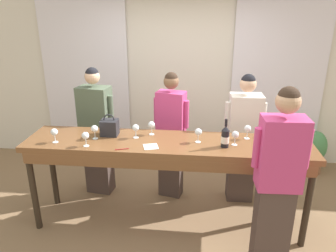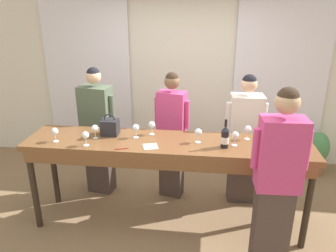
{
  "view_description": "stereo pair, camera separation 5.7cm",
  "coord_description": "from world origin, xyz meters",
  "px_view_note": "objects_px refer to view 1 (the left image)",
  "views": [
    {
      "loc": [
        0.34,
        -3.23,
        2.45
      ],
      "look_at": [
        0.0,
        0.07,
        1.2
      ],
      "focal_mm": 35.0,
      "sensor_mm": 36.0,
      "label": 1
    },
    {
      "loc": [
        0.39,
        -3.23,
        2.45
      ],
      "look_at": [
        0.0,
        0.07,
        1.2
      ],
      "focal_mm": 35.0,
      "sensor_mm": 36.0,
      "label": 2
    }
  ],
  "objects_px": {
    "wine_glass_front_mid": "(235,135)",
    "host_pouring": "(278,179)",
    "guest_cream_sweater": "(243,139)",
    "tasting_bar": "(167,151)",
    "wine_glass_back_right": "(198,132)",
    "wine_glass_front_left": "(95,129)",
    "wine_glass_center_mid": "(248,129)",
    "wine_bottle": "(225,137)",
    "wine_glass_back_left": "(295,145)",
    "wine_glass_front_right": "(152,125)",
    "wine_glass_back_mid": "(85,136)",
    "wine_glass_center_right": "(136,128)",
    "guest_olive_jacket": "(97,132)",
    "potted_plant": "(314,151)",
    "wine_glass_center_left": "(54,132)",
    "guest_pink_top": "(171,134)",
    "handbag": "(110,127)"
  },
  "relations": [
    {
      "from": "wine_glass_back_mid",
      "to": "guest_olive_jacket",
      "type": "height_order",
      "value": "guest_olive_jacket"
    },
    {
      "from": "wine_glass_front_right",
      "to": "tasting_bar",
      "type": "bearing_deg",
      "value": -44.3
    },
    {
      "from": "wine_glass_center_right",
      "to": "guest_cream_sweater",
      "type": "bearing_deg",
      "value": 24.02
    },
    {
      "from": "guest_cream_sweater",
      "to": "wine_glass_center_right",
      "type": "bearing_deg",
      "value": -155.98
    },
    {
      "from": "wine_glass_back_right",
      "to": "guest_pink_top",
      "type": "distance_m",
      "value": 0.76
    },
    {
      "from": "wine_glass_back_left",
      "to": "wine_glass_center_right",
      "type": "bearing_deg",
      "value": 169.92
    },
    {
      "from": "wine_bottle",
      "to": "wine_glass_center_mid",
      "type": "xyz_separation_m",
      "value": [
        0.26,
        0.25,
        0.0
      ]
    },
    {
      "from": "tasting_bar",
      "to": "host_pouring",
      "type": "distance_m",
      "value": 1.18
    },
    {
      "from": "wine_glass_center_right",
      "to": "handbag",
      "type": "bearing_deg",
      "value": 170.76
    },
    {
      "from": "wine_glass_front_mid",
      "to": "wine_glass_back_right",
      "type": "height_order",
      "value": "same"
    },
    {
      "from": "wine_glass_back_left",
      "to": "wine_glass_front_left",
      "type": "bearing_deg",
      "value": 174.04
    },
    {
      "from": "wine_glass_front_left",
      "to": "host_pouring",
      "type": "bearing_deg",
      "value": -14.98
    },
    {
      "from": "wine_glass_front_right",
      "to": "wine_glass_center_right",
      "type": "height_order",
      "value": "same"
    },
    {
      "from": "wine_glass_front_left",
      "to": "wine_glass_center_mid",
      "type": "relative_size",
      "value": 1.0
    },
    {
      "from": "wine_glass_front_left",
      "to": "wine_glass_center_right",
      "type": "bearing_deg",
      "value": 9.49
    },
    {
      "from": "wine_glass_front_right",
      "to": "wine_glass_back_left",
      "type": "xyz_separation_m",
      "value": [
        1.47,
        -0.4,
        -0.0
      ]
    },
    {
      "from": "guest_olive_jacket",
      "to": "host_pouring",
      "type": "height_order",
      "value": "host_pouring"
    },
    {
      "from": "wine_glass_front_right",
      "to": "wine_glass_front_mid",
      "type": "bearing_deg",
      "value": -12.47
    },
    {
      "from": "guest_olive_jacket",
      "to": "guest_cream_sweater",
      "type": "bearing_deg",
      "value": -0.0
    },
    {
      "from": "wine_glass_center_left",
      "to": "host_pouring",
      "type": "bearing_deg",
      "value": -9.06
    },
    {
      "from": "wine_glass_back_left",
      "to": "potted_plant",
      "type": "bearing_deg",
      "value": 64.27
    },
    {
      "from": "wine_glass_center_mid",
      "to": "wine_glass_back_left",
      "type": "distance_m",
      "value": 0.56
    },
    {
      "from": "wine_bottle",
      "to": "wine_glass_back_left",
      "type": "height_order",
      "value": "wine_bottle"
    },
    {
      "from": "wine_bottle",
      "to": "guest_olive_jacket",
      "type": "relative_size",
      "value": 0.18
    },
    {
      "from": "wine_glass_front_mid",
      "to": "host_pouring",
      "type": "distance_m",
      "value": 0.64
    },
    {
      "from": "wine_glass_center_left",
      "to": "wine_glass_back_mid",
      "type": "bearing_deg",
      "value": -9.78
    },
    {
      "from": "guest_cream_sweater",
      "to": "host_pouring",
      "type": "bearing_deg",
      "value": -81.0
    },
    {
      "from": "wine_glass_front_mid",
      "to": "wine_glass_back_mid",
      "type": "xyz_separation_m",
      "value": [
        -1.54,
        -0.19,
        -0.0
      ]
    },
    {
      "from": "wine_glass_back_mid",
      "to": "wine_glass_back_right",
      "type": "bearing_deg",
      "value": 10.79
    },
    {
      "from": "wine_glass_center_mid",
      "to": "host_pouring",
      "type": "distance_m",
      "value": 0.74
    },
    {
      "from": "wine_glass_back_left",
      "to": "guest_olive_jacket",
      "type": "relative_size",
      "value": 0.09
    },
    {
      "from": "wine_glass_center_left",
      "to": "guest_pink_top",
      "type": "bearing_deg",
      "value": 33.24
    },
    {
      "from": "wine_glass_back_left",
      "to": "wine_glass_front_right",
      "type": "bearing_deg",
      "value": 164.73
    },
    {
      "from": "wine_bottle",
      "to": "wine_glass_back_left",
      "type": "relative_size",
      "value": 1.96
    },
    {
      "from": "tasting_bar",
      "to": "wine_glass_back_right",
      "type": "xyz_separation_m",
      "value": [
        0.33,
        0.03,
        0.22
      ]
    },
    {
      "from": "wine_glass_center_right",
      "to": "guest_olive_jacket",
      "type": "bearing_deg",
      "value": 138.72
    },
    {
      "from": "wine_glass_back_mid",
      "to": "host_pouring",
      "type": "height_order",
      "value": "host_pouring"
    },
    {
      "from": "wine_glass_center_mid",
      "to": "wine_glass_back_right",
      "type": "relative_size",
      "value": 1.0
    },
    {
      "from": "wine_bottle",
      "to": "wine_glass_back_left",
      "type": "distance_m",
      "value": 0.68
    },
    {
      "from": "potted_plant",
      "to": "wine_glass_front_mid",
      "type": "bearing_deg",
      "value": -132.69
    },
    {
      "from": "wine_glass_front_right",
      "to": "wine_glass_back_mid",
      "type": "bearing_deg",
      "value": -148.58
    },
    {
      "from": "tasting_bar",
      "to": "guest_pink_top",
      "type": "distance_m",
      "value": 0.64
    },
    {
      "from": "host_pouring",
      "to": "guest_olive_jacket",
      "type": "bearing_deg",
      "value": 151.28
    },
    {
      "from": "wine_glass_front_mid",
      "to": "wine_glass_center_right",
      "type": "height_order",
      "value": "same"
    },
    {
      "from": "wine_glass_front_right",
      "to": "guest_pink_top",
      "type": "relative_size",
      "value": 0.09
    },
    {
      "from": "wine_glass_front_left",
      "to": "wine_glass_center_right",
      "type": "relative_size",
      "value": 1.0
    },
    {
      "from": "wine_bottle",
      "to": "wine_glass_center_left",
      "type": "height_order",
      "value": "wine_bottle"
    },
    {
      "from": "wine_glass_front_mid",
      "to": "guest_cream_sweater",
      "type": "xyz_separation_m",
      "value": [
        0.18,
        0.65,
        -0.31
      ]
    },
    {
      "from": "wine_glass_center_right",
      "to": "guest_pink_top",
      "type": "xyz_separation_m",
      "value": [
        0.34,
        0.56,
        -0.29
      ]
    },
    {
      "from": "wine_glass_center_right",
      "to": "wine_glass_back_left",
      "type": "xyz_separation_m",
      "value": [
        1.63,
        -0.29,
        0.0
      ]
    }
  ]
}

